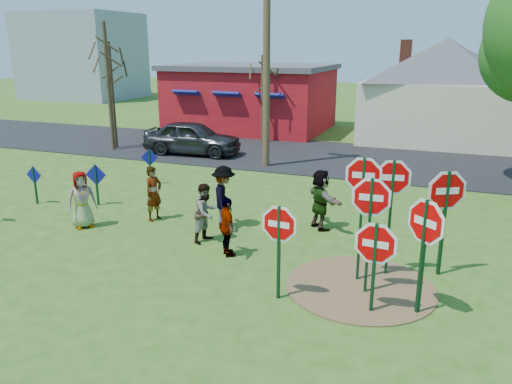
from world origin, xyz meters
TOP-DOWN VIEW (x-y plane):
  - ground at (0.00, 0.00)m, footprint 120.00×120.00m
  - road at (0.00, 11.50)m, footprint 120.00×7.50m
  - dirt_patch at (4.50, -1.00)m, footprint 3.20×3.20m
  - red_building at (-5.50, 17.99)m, footprint 9.40×7.69m
  - cream_house at (5.50, 18.00)m, footprint 9.40×9.40m
  - distant_building at (-28.00, 30.00)m, footprint 10.00×8.00m
  - stop_sign_a at (3.00, -2.07)m, footprint 1.01×0.09m
  - stop_sign_b at (4.93, -0.15)m, footprint 1.03×0.23m
  - stop_sign_c at (4.37, -0.66)m, footprint 1.04×0.09m
  - stop_sign_d at (6.04, 0.29)m, footprint 1.06×0.60m
  - stop_sign_e at (4.87, -1.94)m, footprint 1.11×0.10m
  - stop_sign_f at (5.72, -1.69)m, footprint 0.92×0.76m
  - stop_sign_g at (4.63, -1.19)m, footprint 1.08×0.08m
  - blue_diamond_b at (-6.43, 1.13)m, footprint 0.59×0.06m
  - blue_diamond_c at (-4.46, 1.73)m, footprint 0.69×0.16m
  - blue_diamond_d at (-4.24, 4.50)m, footprint 0.61×0.20m
  - person_a at (-3.53, -0.10)m, footprint 0.91×0.95m
  - person_b at (-1.98, 1.18)m, footprint 0.52×0.67m
  - person_c at (0.22, 0.22)m, footprint 0.76×0.88m
  - person_d at (0.22, 1.33)m, footprint 1.05×1.32m
  - person_e at (1.15, -0.47)m, footprint 0.84×0.91m
  - person_f at (2.80, 2.21)m, footprint 1.46×1.51m
  - suv at (-5.29, 9.80)m, footprint 4.70×2.16m
  - utility_pole at (-1.21, 8.78)m, footprint 2.31×0.56m
  - bare_tree_west at (-9.49, 9.36)m, footprint 1.80×1.80m
  - bare_tree_east at (-3.28, 13.92)m, footprint 1.80×1.80m
  - bare_tree_mid at (-9.66, 9.81)m, footprint 1.80×1.80m

SIDE VIEW (x-z plane):
  - ground at x=0.00m, z-range 0.00..0.00m
  - dirt_patch at x=4.50m, z-range 0.00..0.03m
  - road at x=0.00m, z-range 0.00..0.04m
  - person_e at x=1.15m, z-range 0.00..1.49m
  - person_c at x=0.22m, z-range 0.00..1.58m
  - blue_diamond_b at x=-6.43m, z-range 0.16..1.42m
  - person_b at x=-1.98m, z-range 0.00..1.63m
  - person_a at x=-3.53m, z-range 0.00..1.64m
  - suv at x=-5.29m, z-range 0.04..1.60m
  - blue_diamond_d at x=-4.24m, z-range 0.17..1.52m
  - blue_diamond_c at x=-4.46m, z-range 0.16..1.53m
  - person_f at x=2.80m, z-range 0.00..1.72m
  - person_d at x=0.22m, z-range 0.00..1.79m
  - stop_sign_e at x=4.87m, z-range 0.31..2.29m
  - stop_sign_a at x=3.00m, z-range 0.39..2.51m
  - stop_sign_f at x=5.72m, z-range 0.49..2.96m
  - stop_sign_d at x=6.04m, z-range 0.52..3.10m
  - stop_sign_g at x=4.63m, z-range 0.52..3.15m
  - red_building at x=-5.50m, z-range 0.02..3.92m
  - stop_sign_b at x=4.93m, z-range 0.63..3.43m
  - stop_sign_c at x=4.37m, z-range 0.60..3.52m
  - cream_house at x=5.50m, z-range -0.33..6.17m
  - bare_tree_east at x=-3.28m, z-range 0.67..5.21m
  - bare_tree_mid at x=-9.66m, z-range 0.76..5.96m
  - bare_tree_west at x=-9.49m, z-range 0.90..6.99m
  - distant_building at x=-28.00m, z-range 0.00..8.00m
  - utility_pole at x=-1.21m, z-range 0.25..9.77m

